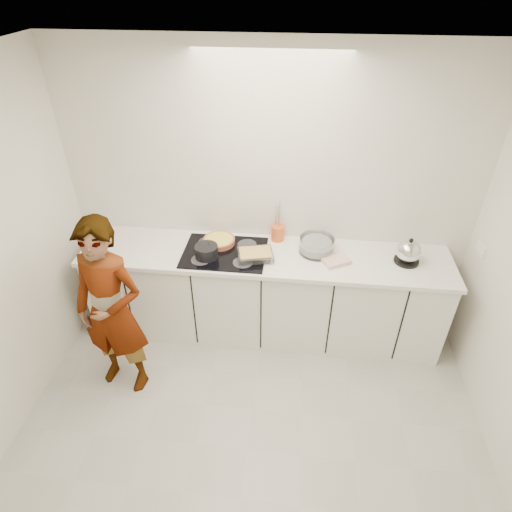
# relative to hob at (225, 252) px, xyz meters

# --- Properties ---
(floor) EXTENTS (3.60, 3.20, 0.00)m
(floor) POSITION_rel_hob_xyz_m (0.35, -1.26, -0.92)
(floor) COLOR #ACACA3
(floor) RESTS_ON ground
(ceiling) EXTENTS (3.60, 3.20, 0.00)m
(ceiling) POSITION_rel_hob_xyz_m (0.35, -1.26, 1.68)
(ceiling) COLOR white
(ceiling) RESTS_ON wall_back
(wall_back) EXTENTS (3.60, 0.00, 2.60)m
(wall_back) POSITION_rel_hob_xyz_m (0.35, 0.34, 0.38)
(wall_back) COLOR silver
(wall_back) RESTS_ON ground
(base_cabinets) EXTENTS (3.20, 0.58, 0.87)m
(base_cabinets) POSITION_rel_hob_xyz_m (0.35, 0.02, -0.48)
(base_cabinets) COLOR white
(base_cabinets) RESTS_ON floor
(countertop) EXTENTS (3.24, 0.64, 0.04)m
(countertop) POSITION_rel_hob_xyz_m (0.35, 0.02, -0.03)
(countertop) COLOR white
(countertop) RESTS_ON base_cabinets
(hob) EXTENTS (0.72, 0.54, 0.01)m
(hob) POSITION_rel_hob_xyz_m (0.00, 0.00, 0.00)
(hob) COLOR black
(hob) RESTS_ON countertop
(tart_dish) EXTENTS (0.36, 0.36, 0.05)m
(tart_dish) POSITION_rel_hob_xyz_m (-0.07, 0.13, 0.03)
(tart_dish) COLOR #A15334
(tart_dish) RESTS_ON hob
(saucepan) EXTENTS (0.25, 0.25, 0.19)m
(saucepan) POSITION_rel_hob_xyz_m (-0.14, -0.09, 0.06)
(saucepan) COLOR black
(saucepan) RESTS_ON hob
(baking_dish) EXTENTS (0.34, 0.28, 0.06)m
(baking_dish) POSITION_rel_hob_xyz_m (0.28, -0.05, 0.04)
(baking_dish) COLOR silver
(baking_dish) RESTS_ON hob
(mixing_bowl) EXTENTS (0.35, 0.35, 0.14)m
(mixing_bowl) POSITION_rel_hob_xyz_m (0.80, 0.11, 0.06)
(mixing_bowl) COLOR silver
(mixing_bowl) RESTS_ON countertop
(tea_towel) EXTENTS (0.27, 0.24, 0.04)m
(tea_towel) POSITION_rel_hob_xyz_m (0.96, -0.03, 0.01)
(tea_towel) COLOR white
(tea_towel) RESTS_ON countertop
(kettle) EXTENTS (0.27, 0.27, 0.24)m
(kettle) POSITION_rel_hob_xyz_m (1.56, 0.04, 0.09)
(kettle) COLOR black
(kettle) RESTS_ON countertop
(utensil_crock) EXTENTS (0.13, 0.13, 0.14)m
(utensil_crock) POSITION_rel_hob_xyz_m (0.45, 0.27, 0.06)
(utensil_crock) COLOR #D15921
(utensil_crock) RESTS_ON countertop
(cook) EXTENTS (0.64, 0.48, 1.60)m
(cook) POSITION_rel_hob_xyz_m (-0.77, -0.71, -0.12)
(cook) COLOR white
(cook) RESTS_ON floor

